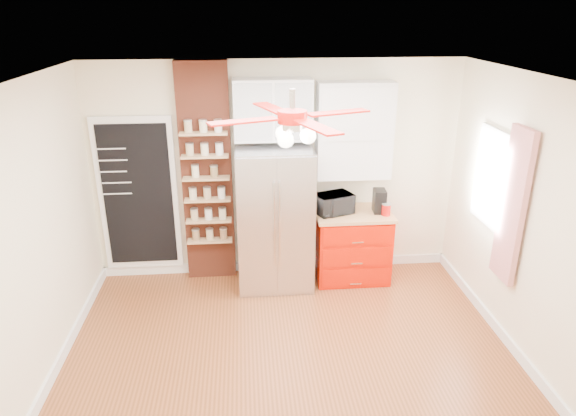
{
  "coord_description": "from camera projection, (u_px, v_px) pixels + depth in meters",
  "views": [
    {
      "loc": [
        -0.4,
        -4.06,
        3.25
      ],
      "look_at": [
        0.04,
        0.9,
        1.29
      ],
      "focal_mm": 32.0,
      "sensor_mm": 36.0,
      "label": 1
    }
  ],
  "objects": [
    {
      "name": "floor",
      "position": [
        292.0,
        365.0,
        4.99
      ],
      "size": [
        4.5,
        4.5,
        0.0
      ],
      "primitive_type": "plane",
      "color": "brown",
      "rests_on": "ground"
    },
    {
      "name": "ceiling",
      "position": [
        293.0,
        82.0,
        4.0
      ],
      "size": [
        4.5,
        4.5,
        0.0
      ],
      "primitive_type": "plane",
      "color": "white",
      "rests_on": "wall_back"
    },
    {
      "name": "wall_back",
      "position": [
        277.0,
        171.0,
        6.35
      ],
      "size": [
        4.5,
        0.02,
        2.7
      ],
      "primitive_type": "cube",
      "color": "#F9F2C8",
      "rests_on": "floor"
    },
    {
      "name": "wall_front",
      "position": [
        329.0,
        403.0,
        2.64
      ],
      "size": [
        4.5,
        0.02,
        2.7
      ],
      "primitive_type": "cube",
      "color": "#F9F2C8",
      "rests_on": "floor"
    },
    {
      "name": "wall_left",
      "position": [
        26.0,
        249.0,
        4.31
      ],
      "size": [
        0.02,
        4.0,
        2.7
      ],
      "primitive_type": "cube",
      "color": "#F9F2C8",
      "rests_on": "floor"
    },
    {
      "name": "wall_right",
      "position": [
        537.0,
        230.0,
        4.68
      ],
      "size": [
        0.02,
        4.0,
        2.7
      ],
      "primitive_type": "cube",
      "color": "#F9F2C8",
      "rests_on": "floor"
    },
    {
      "name": "chalkboard",
      "position": [
        138.0,
        195.0,
        6.27
      ],
      "size": [
        0.95,
        0.05,
        1.95
      ],
      "color": "white",
      "rests_on": "wall_back"
    },
    {
      "name": "brick_pillar",
      "position": [
        207.0,
        175.0,
        6.2
      ],
      "size": [
        0.6,
        0.16,
        2.7
      ],
      "primitive_type": "cube",
      "color": "brown",
      "rests_on": "floor"
    },
    {
      "name": "fridge",
      "position": [
        275.0,
        218.0,
        6.17
      ],
      "size": [
        0.9,
        0.7,
        1.75
      ],
      "primitive_type": "cube",
      "color": "silver",
      "rests_on": "floor"
    },
    {
      "name": "upper_glass_cabinet",
      "position": [
        273.0,
        109.0,
        5.89
      ],
      "size": [
        0.9,
        0.35,
        0.7
      ],
      "primitive_type": "cube",
      "color": "white",
      "rests_on": "wall_back"
    },
    {
      "name": "red_cabinet",
      "position": [
        352.0,
        245.0,
        6.46
      ],
      "size": [
        0.94,
        0.64,
        0.9
      ],
      "color": "#CA1100",
      "rests_on": "floor"
    },
    {
      "name": "upper_shelf_unit",
      "position": [
        354.0,
        131.0,
        6.09
      ],
      "size": [
        0.9,
        0.3,
        1.15
      ],
      "primitive_type": "cube",
      "color": "white",
      "rests_on": "wall_back"
    },
    {
      "name": "window",
      "position": [
        493.0,
        179.0,
        5.44
      ],
      "size": [
        0.04,
        0.75,
        1.05
      ],
      "primitive_type": "cube",
      "color": "white",
      "rests_on": "wall_right"
    },
    {
      "name": "curtain",
      "position": [
        513.0,
        206.0,
        4.96
      ],
      "size": [
        0.06,
        0.4,
        1.55
      ],
      "primitive_type": "cube",
      "color": "red",
      "rests_on": "wall_right"
    },
    {
      "name": "ceiling_fan",
      "position": [
        292.0,
        117.0,
        4.1
      ],
      "size": [
        1.4,
        1.4,
        0.44
      ],
      "color": "silver",
      "rests_on": "ceiling"
    },
    {
      "name": "toaster_oven",
      "position": [
        333.0,
        204.0,
        6.22
      ],
      "size": [
        0.52,
        0.44,
        0.24
      ],
      "primitive_type": "imported",
      "rotation": [
        0.0,
        0.0,
        0.38
      ],
      "color": "black",
      "rests_on": "red_cabinet"
    },
    {
      "name": "coffee_maker",
      "position": [
        379.0,
        201.0,
        6.25
      ],
      "size": [
        0.16,
        0.22,
        0.28
      ],
      "primitive_type": "cube",
      "rotation": [
        0.0,
        0.0,
        -0.09
      ],
      "color": "black",
      "rests_on": "red_cabinet"
    },
    {
      "name": "canister_left",
      "position": [
        386.0,
        210.0,
        6.18
      ],
      "size": [
        0.11,
        0.11,
        0.14
      ],
      "primitive_type": "cylinder",
      "rotation": [
        0.0,
        0.0,
        0.05
      ],
      "color": "red",
      "rests_on": "red_cabinet"
    },
    {
      "name": "canister_right",
      "position": [
        382.0,
        205.0,
        6.36
      ],
      "size": [
        0.11,
        0.11,
        0.12
      ],
      "primitive_type": "cylinder",
      "rotation": [
        0.0,
        0.0,
        -0.17
      ],
      "color": "red",
      "rests_on": "red_cabinet"
    },
    {
      "name": "pantry_jar_oats",
      "position": [
        195.0,
        171.0,
        6.04
      ],
      "size": [
        0.11,
        0.11,
        0.14
      ],
      "primitive_type": "cylinder",
      "rotation": [
        0.0,
        0.0,
        -0.38
      ],
      "color": "beige",
      "rests_on": "brick_pillar"
    },
    {
      "name": "pantry_jar_beans",
      "position": [
        214.0,
        172.0,
        6.05
      ],
      "size": [
        0.11,
        0.11,
        0.13
      ],
      "primitive_type": "cylinder",
      "rotation": [
        0.0,
        0.0,
        0.19
      ],
      "color": "olive",
      "rests_on": "brick_pillar"
    }
  ]
}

